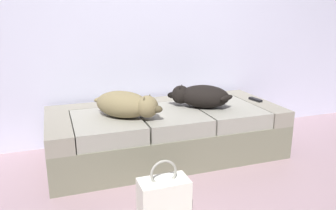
# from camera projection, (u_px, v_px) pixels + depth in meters

# --- Properties ---
(couch) EXTENTS (2.04, 0.90, 0.43)m
(couch) POSITION_uv_depth(u_px,v_px,m) (166.00, 132.00, 3.02)
(couch) COLOR #71705C
(couch) RESTS_ON ground
(dog_tan) EXTENTS (0.55, 0.52, 0.21)m
(dog_tan) POSITION_uv_depth(u_px,v_px,m) (127.00, 105.00, 2.69)
(dog_tan) COLOR olive
(dog_tan) RESTS_ON couch
(dog_dark) EXTENTS (0.56, 0.45, 0.20)m
(dog_dark) POSITION_uv_depth(u_px,v_px,m) (200.00, 96.00, 2.99)
(dog_dark) COLOR black
(dog_dark) RESTS_ON couch
(tv_remote) EXTENTS (0.06, 0.15, 0.02)m
(tv_remote) POSITION_uv_depth(u_px,v_px,m) (255.00, 100.00, 3.23)
(tv_remote) COLOR black
(tv_remote) RESTS_ON couch
(handbag) EXTENTS (0.32, 0.18, 0.38)m
(handbag) POSITION_uv_depth(u_px,v_px,m) (164.00, 196.00, 2.14)
(handbag) COLOR white
(handbag) RESTS_ON ground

